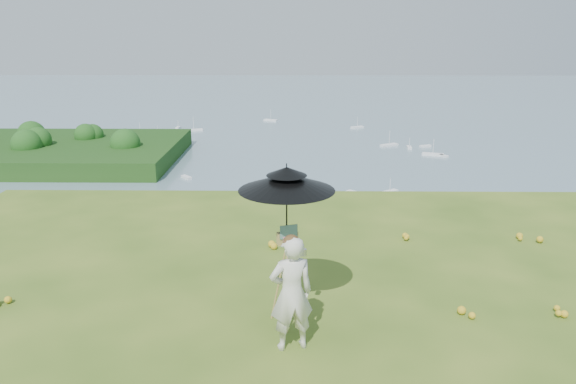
# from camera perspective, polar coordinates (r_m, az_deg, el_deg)

# --- Properties ---
(ground) EXTENTS (14.00, 14.00, 0.00)m
(ground) POSITION_cam_1_polar(r_m,az_deg,el_deg) (7.31, -0.48, -15.48)
(ground) COLOR #3E5E1A
(ground) RESTS_ON ground
(shoreline_tier) EXTENTS (170.00, 28.00, 8.00)m
(shoreline_tier) POSITION_cam_1_polar(r_m,az_deg,el_deg) (90.46, 0.62, -9.73)
(shoreline_tier) COLOR #6D6257
(shoreline_tier) RESTS_ON bay_water
(bay_water) EXTENTS (700.00, 700.00, 0.00)m
(bay_water) POSITION_cam_1_polar(r_m,az_deg,el_deg) (249.10, 0.74, 7.67)
(bay_water) COLOR gray
(bay_water) RESTS_ON ground
(peninsula) EXTENTS (90.00, 60.00, 12.00)m
(peninsula) POSITION_cam_1_polar(r_m,az_deg,el_deg) (180.87, -23.86, 4.54)
(peninsula) COLOR #12390F
(peninsula) RESTS_ON bay_water
(slope_trees) EXTENTS (110.00, 50.00, 6.00)m
(slope_trees) POSITION_cam_1_polar(r_m,az_deg,el_deg) (45.32, 0.53, -8.18)
(slope_trees) COLOR #1C4D17
(slope_trees) RESTS_ON forest_slope
(harbor_town) EXTENTS (110.00, 22.00, 5.00)m
(harbor_town) POSITION_cam_1_polar(r_m,az_deg,el_deg) (87.79, 0.63, -5.92)
(harbor_town) COLOR #BCBCB8
(harbor_town) RESTS_ON shoreline_tier
(moored_boats) EXTENTS (140.00, 140.00, 0.70)m
(moored_boats) POSITION_cam_1_polar(r_m,az_deg,el_deg) (171.83, -3.47, 3.78)
(moored_boats) COLOR white
(moored_boats) RESTS_ON bay_water
(wildflowers) EXTENTS (10.00, 10.50, 0.12)m
(wildflowers) POSITION_cam_1_polar(r_m,az_deg,el_deg) (7.49, -0.43, -14.08)
(wildflowers) COLOR gold
(wildflowers) RESTS_ON ground
(painter) EXTENTS (0.62, 0.49, 1.49)m
(painter) POSITION_cam_1_polar(r_m,az_deg,el_deg) (6.94, 0.34, -10.26)
(painter) COLOR silver
(painter) RESTS_ON ground
(field_easel) EXTENTS (0.69, 0.69, 1.43)m
(field_easel) POSITION_cam_1_polar(r_m,az_deg,el_deg) (7.51, -0.07, -8.38)
(field_easel) COLOR #9D7F42
(field_easel) RESTS_ON ground
(sun_umbrella) EXTENTS (1.60, 1.60, 1.04)m
(sun_umbrella) POSITION_cam_1_polar(r_m,az_deg,el_deg) (7.18, -0.14, -1.14)
(sun_umbrella) COLOR black
(sun_umbrella) RESTS_ON field_easel
(painter_cap) EXTENTS (0.28, 0.30, 0.10)m
(painter_cap) POSITION_cam_1_polar(r_m,az_deg,el_deg) (6.66, 0.35, -4.82)
(painter_cap) COLOR #D47483
(painter_cap) RESTS_ON painter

